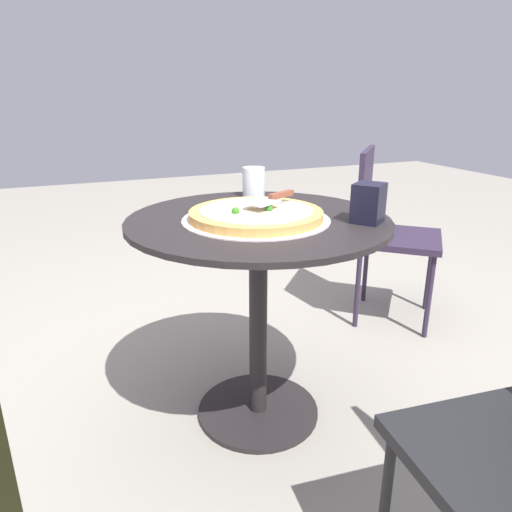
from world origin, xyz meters
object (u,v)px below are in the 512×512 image
pizza_on_tray (256,215)px  patio_chair_near (385,224)px  patio_table (258,274)px  drinking_cup (254,182)px  pizza_server (271,198)px  napkin_dispenser (368,203)px

pizza_on_tray → patio_chair_near: size_ratio=0.54×
patio_table → drinking_cup: drinking_cup is taller
patio_chair_near → patio_table: bearing=-150.9°
pizza_server → napkin_dispenser: napkin_dispenser is taller
napkin_dispenser → pizza_server: bearing=-74.0°
patio_table → napkin_dispenser: napkin_dispenser is taller
pizza_server → napkin_dispenser: bearing=-36.9°
drinking_cup → patio_chair_near: bearing=14.3°
pizza_server → patio_chair_near: bearing=30.3°
drinking_cup → napkin_dispenser: 0.50m
pizza_on_tray → drinking_cup: 0.34m
patio_table → drinking_cup: bearing=70.3°
patio_table → pizza_server: size_ratio=3.92×
pizza_on_tray → pizza_server: bearing=22.8°
pizza_server → napkin_dispenser: size_ratio=1.80×
drinking_cup → pizza_server: bearing=-101.6°
pizza_on_tray → patio_table: bearing=53.0°
drinking_cup → patio_chair_near: 0.84m
patio_table → pizza_server: (0.04, 0.00, 0.24)m
drinking_cup → patio_chair_near: patio_chair_near is taller
patio_table → napkin_dispenser: bearing=-31.9°
patio_table → pizza_server: bearing=3.7°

